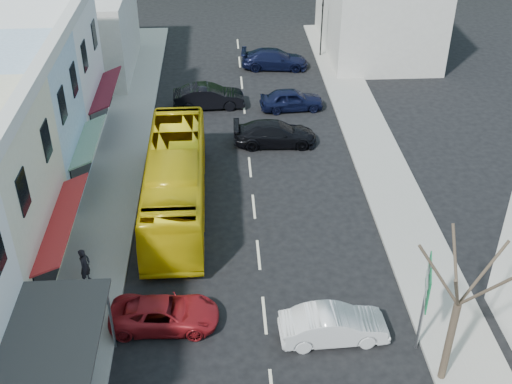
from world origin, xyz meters
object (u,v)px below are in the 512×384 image
bus (176,183)px  direction_sign (423,308)px  car_red (164,312)px  traffic_signal (322,29)px  car_white (334,325)px  pedestrian_left (85,266)px  street_tree (458,305)px

bus → direction_sign: 14.13m
car_red → traffic_signal: 30.90m
car_white → direction_sign: direction_sign is taller
pedestrian_left → direction_sign: 14.21m
street_tree → traffic_signal: 32.48m
bus → street_tree: (10.24, -11.82, 2.17)m
traffic_signal → pedestrian_left: bearing=67.3°
bus → car_white: size_ratio=2.64×
car_white → street_tree: 5.29m
traffic_signal → direction_sign: bearing=94.3°
car_white → pedestrian_left: size_ratio=2.59×
car_white → street_tree: bearing=-124.3°
car_white → traffic_signal: 30.44m
bus → direction_sign: (9.74, -10.22, 0.55)m
bus → direction_sign: size_ratio=2.77×
car_red → street_tree: bearing=-105.9°
street_tree → pedestrian_left: bearing=156.2°
car_red → pedestrian_left: (-3.56, 2.72, 0.30)m
car_red → street_tree: size_ratio=0.62×
direction_sign → pedestrian_left: bearing=177.8°
bus → traffic_signal: (10.36, 20.62, 0.71)m
pedestrian_left → street_tree: street_tree is taller
car_red → pedestrian_left: bearing=55.0°
car_white → street_tree: street_tree is taller
car_red → pedestrian_left: size_ratio=2.71×
bus → car_red: 8.44m
bus → pedestrian_left: size_ratio=6.82×
pedestrian_left → direction_sign: direction_sign is taller
car_red → direction_sign: size_ratio=1.10×
direction_sign → street_tree: (0.50, -1.60, 1.63)m
car_red → traffic_signal: size_ratio=1.02×
traffic_signal → car_red: bearing=75.6°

